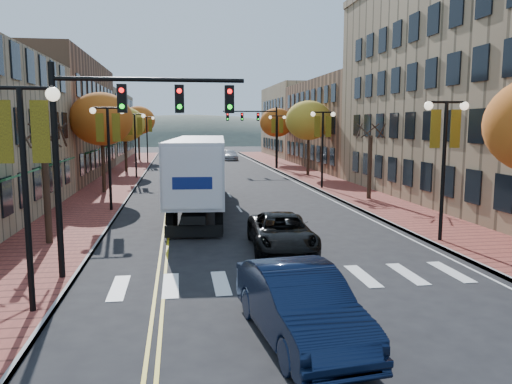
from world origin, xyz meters
name	(u,v)px	position (x,y,z in m)	size (l,w,h in m)	color
ground	(306,301)	(0.00, 0.00, 0.00)	(200.00, 200.00, 0.00)	black
sidewalk_left	(118,180)	(-9.00, 32.50, 0.07)	(4.00, 85.00, 0.15)	brown
sidewalk_right	(312,177)	(9.00, 32.50, 0.07)	(4.00, 85.00, 0.15)	brown
building_left_mid	(32,120)	(-17.00, 36.00, 5.50)	(12.00, 24.00, 11.00)	brown
building_left_far	(83,127)	(-17.00, 61.00, 4.75)	(12.00, 26.00, 9.50)	#9E8966
building_right_mid	(370,125)	(18.50, 42.00, 5.00)	(15.00, 24.00, 10.00)	brown
building_right_far	(318,121)	(18.50, 64.00, 5.50)	(15.00, 20.00, 11.00)	#9E8966
tree_left_a	(47,193)	(-9.00, 8.00, 2.25)	(0.28, 0.28, 4.20)	#382619
tree_left_b	(101,119)	(-9.00, 24.00, 5.45)	(4.48, 4.48, 7.21)	#382619
tree_left_c	(125,124)	(-9.00, 40.00, 5.05)	(4.16, 4.16, 6.69)	#382619
tree_left_d	(138,120)	(-9.00, 58.00, 5.60)	(4.61, 4.61, 7.42)	#382619
tree_right_b	(370,167)	(9.00, 18.00, 2.25)	(0.28, 0.28, 4.20)	#382619
tree_right_c	(309,120)	(9.00, 34.00, 5.45)	(4.48, 4.48, 7.21)	#382619
tree_right_d	(277,123)	(9.00, 50.00, 5.29)	(4.35, 4.35, 7.00)	#382619
lamp_left_a	(23,156)	(-7.50, 0.00, 4.29)	(1.96, 0.36, 6.05)	black
lamp_left_b	(108,138)	(-7.50, 16.00, 4.29)	(1.96, 0.36, 6.05)	black
lamp_left_c	(135,133)	(-7.50, 34.00, 4.29)	(1.96, 0.36, 6.05)	black
lamp_left_d	(147,130)	(-7.50, 52.00, 4.29)	(1.96, 0.36, 6.05)	black
lamp_right_a	(445,143)	(7.50, 6.00, 4.29)	(1.96, 0.36, 6.05)	black
lamp_right_b	(323,135)	(7.50, 24.00, 4.29)	(1.96, 0.36, 6.05)	black
lamp_right_c	(277,131)	(7.50, 42.00, 4.29)	(1.96, 0.36, 6.05)	black
traffic_mast_near	(118,130)	(-5.48, 3.00, 4.92)	(6.10, 0.35, 7.00)	black
traffic_mast_far	(260,126)	(5.48, 42.00, 4.92)	(6.10, 0.34, 7.00)	black
semi_truck	(200,168)	(-2.29, 16.30, 2.51)	(4.18, 17.35, 4.29)	black
navy_sedan	(300,304)	(-0.81, -2.55, 0.88)	(1.86, 5.33, 1.76)	black
black_suv	(282,232)	(0.50, 5.87, 0.74)	(2.44, 5.30, 1.47)	black
car_far_white	(181,157)	(-3.20, 52.24, 0.79)	(1.88, 4.66, 1.59)	silver
car_far_silver	(230,155)	(3.77, 57.44, 0.70)	(1.96, 4.81, 1.40)	#B3B4BB
car_far_oncoming	(215,151)	(2.32, 67.35, 0.82)	(1.74, 4.99, 1.64)	#94949B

